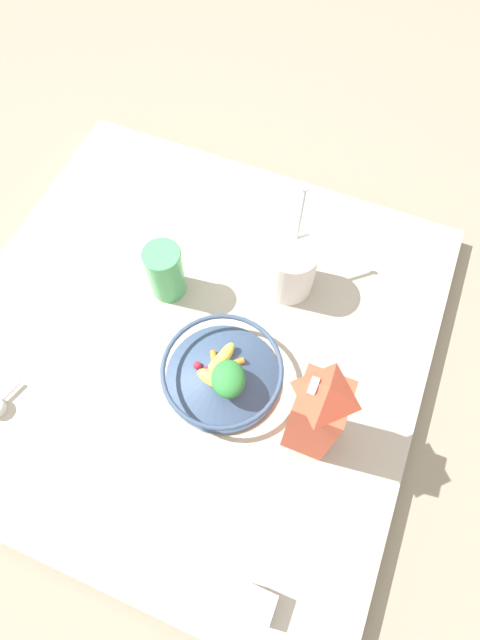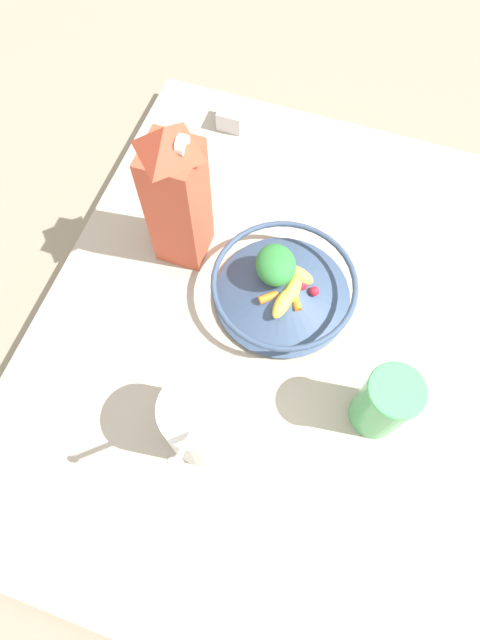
{
  "view_description": "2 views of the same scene",
  "coord_description": "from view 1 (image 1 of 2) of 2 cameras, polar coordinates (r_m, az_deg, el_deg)",
  "views": [
    {
      "loc": [
        0.38,
        0.27,
        1.04
      ],
      "look_at": [
        -0.04,
        0.1,
        0.12
      ],
      "focal_mm": 28.0,
      "sensor_mm": 36.0,
      "label": 1
    },
    {
      "loc": [
        -0.34,
        0.05,
        0.84
      ],
      "look_at": [
        -0.03,
        0.15,
        0.11
      ],
      "focal_mm": 28.0,
      "sensor_mm": 36.0,
      "label": 2
    }
  ],
  "objects": [
    {
      "name": "milk_carton",
      "position": [
        0.89,
        8.75,
        -10.48
      ],
      "size": [
        0.08,
        0.08,
        0.29
      ],
      "color": "#CC4C33",
      "rests_on": "countertop"
    },
    {
      "name": "ground_plane",
      "position": [
        1.14,
        -5.64,
        -2.77
      ],
      "size": [
        6.0,
        6.0,
        0.0
      ],
      "primitive_type": "plane",
      "color": "gray"
    },
    {
      "name": "fruit_bowl",
      "position": [
        1.02,
        -2.02,
        -6.05
      ],
      "size": [
        0.25,
        0.25,
        0.09
      ],
      "color": "#384C6B",
      "rests_on": "countertop"
    },
    {
      "name": "spice_jar",
      "position": [
        0.97,
        2.13,
        -29.76
      ],
      "size": [
        0.05,
        0.05,
        0.04
      ],
      "color": "silver",
      "rests_on": "countertop"
    },
    {
      "name": "drinking_cup",
      "position": [
        1.09,
        -8.54,
        5.55
      ],
      "size": [
        0.08,
        0.08,
        0.14
      ],
      "color": "#4CB266",
      "rests_on": "countertop"
    },
    {
      "name": "yogurt_tub",
      "position": [
        1.09,
        5.84,
        6.06
      ],
      "size": [
        0.14,
        0.11,
        0.24
      ],
      "color": "white",
      "rests_on": "countertop"
    },
    {
      "name": "countertop",
      "position": [
        1.12,
        -5.75,
        -2.27
      ],
      "size": [
        1.01,
        1.01,
        0.05
      ],
      "color": "#B2A893",
      "rests_on": "ground_plane"
    }
  ]
}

